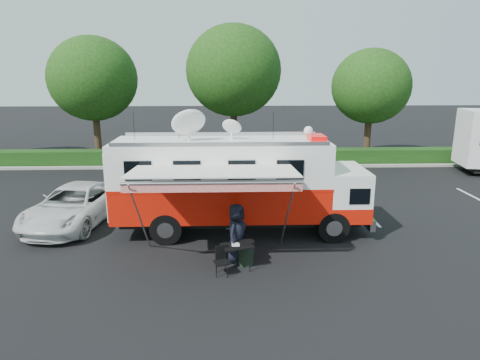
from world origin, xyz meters
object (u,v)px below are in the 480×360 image
object	(u,v)px
white_suv	(77,223)
trash_bin	(246,253)
folding_table	(237,246)
command_truck	(238,183)

from	to	relation	value
white_suv	trash_bin	size ratio (longest dim) A/B	6.93
trash_bin	folding_table	bearing A→B (deg)	-135.86
command_truck	trash_bin	bearing A→B (deg)	-86.79
folding_table	trash_bin	world-z (taller)	trash_bin
command_truck	trash_bin	xyz separation A→B (m)	(0.16, -2.87, -1.53)
command_truck	folding_table	distance (m)	3.36
trash_bin	white_suv	bearing A→B (deg)	149.06
command_truck	folding_table	world-z (taller)	command_truck
command_truck	folding_table	size ratio (longest dim) A/B	8.75
white_suv	trash_bin	distance (m)	7.76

